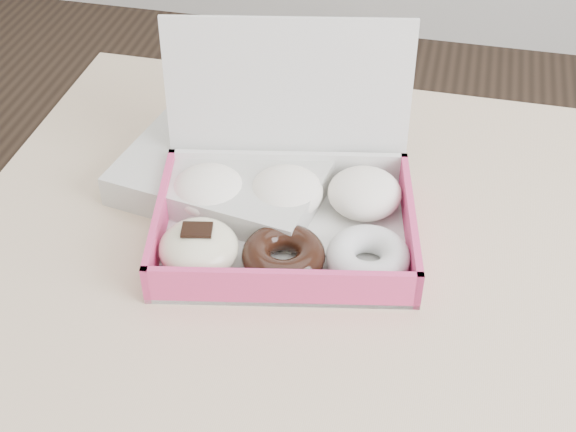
# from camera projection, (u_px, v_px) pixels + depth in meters

# --- Properties ---
(table) EXTENTS (1.20, 0.80, 0.75)m
(table) POSITION_uv_depth(u_px,v_px,m) (462.00, 340.00, 0.91)
(table) COLOR tan
(table) RESTS_ON ground
(donut_box) EXTENTS (0.33, 0.29, 0.21)m
(donut_box) POSITION_uv_depth(u_px,v_px,m) (283.00, 207.00, 0.92)
(donut_box) COLOR silver
(donut_box) RESTS_ON table
(newspapers) EXTENTS (0.28, 0.24, 0.04)m
(newspapers) POSITION_uv_depth(u_px,v_px,m) (229.00, 170.00, 0.99)
(newspapers) COLOR silver
(newspapers) RESTS_ON table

